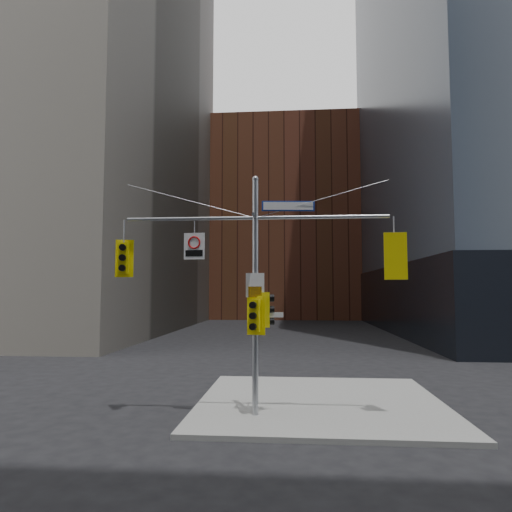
% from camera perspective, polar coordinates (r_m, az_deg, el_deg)
% --- Properties ---
extents(ground, '(160.00, 160.00, 0.00)m').
position_cam_1_polar(ground, '(12.32, -0.92, -22.29)').
color(ground, black).
rests_on(ground, ground).
extents(sidewalk_corner, '(8.00, 8.00, 0.15)m').
position_cam_1_polar(sidewalk_corner, '(16.12, 8.00, -17.66)').
color(sidewalk_corner, gray).
rests_on(sidewalk_corner, ground).
extents(brick_midrise, '(26.00, 20.00, 28.00)m').
position_cam_1_polar(brick_midrise, '(70.42, 3.73, 3.96)').
color(brick_midrise, brown).
rests_on(brick_midrise, ground).
extents(signal_assembly, '(8.00, 0.80, 7.30)m').
position_cam_1_polar(signal_assembly, '(13.72, -0.08, -1.75)').
color(signal_assembly, '#979BA0').
rests_on(signal_assembly, ground).
extents(traffic_light_west_arm, '(0.56, 0.50, 1.17)m').
position_cam_1_polar(traffic_light_west_arm, '(14.68, -16.23, -0.25)').
color(traffic_light_west_arm, yellow).
rests_on(traffic_light_west_arm, ground).
extents(traffic_light_east_arm, '(0.66, 0.53, 1.38)m').
position_cam_1_polar(traffic_light_east_arm, '(14.02, 16.93, -0.05)').
color(traffic_light_east_arm, yellow).
rests_on(traffic_light_east_arm, ground).
extents(traffic_light_pole_side, '(0.45, 0.38, 1.04)m').
position_cam_1_polar(traffic_light_pole_side, '(13.71, 1.27, -6.72)').
color(traffic_light_pole_side, yellow).
rests_on(traffic_light_pole_side, ground).
extents(traffic_light_pole_front, '(0.55, 0.49, 1.16)m').
position_cam_1_polar(traffic_light_pole_front, '(13.46, -0.18, -7.45)').
color(traffic_light_pole_front, yellow).
rests_on(traffic_light_pole_front, ground).
extents(street_sign_blade, '(1.60, 0.20, 0.31)m').
position_cam_1_polar(street_sign_blade, '(13.90, 4.06, 6.25)').
color(street_sign_blade, navy).
rests_on(street_sign_blade, ground).
extents(regulatory_sign_arm, '(0.65, 0.11, 0.81)m').
position_cam_1_polar(regulatory_sign_arm, '(14.04, -7.73, 1.34)').
color(regulatory_sign_arm, silver).
rests_on(regulatory_sign_arm, ground).
extents(regulatory_sign_pole, '(0.55, 0.06, 0.72)m').
position_cam_1_polar(regulatory_sign_pole, '(13.59, -0.12, -3.75)').
color(regulatory_sign_pole, silver).
rests_on(regulatory_sign_pole, ground).
extents(street_blade_ew, '(0.77, 0.09, 0.15)m').
position_cam_1_polar(street_blade_ew, '(13.70, 1.81, -7.36)').
color(street_blade_ew, silver).
rests_on(street_blade_ew, ground).
extents(street_blade_ns, '(0.03, 0.78, 0.16)m').
position_cam_1_polar(street_blade_ns, '(14.19, 0.07, -7.81)').
color(street_blade_ns, '#145926').
rests_on(street_blade_ns, ground).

